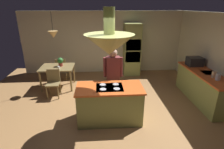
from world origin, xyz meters
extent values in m
plane|color=#9E7042|center=(0.00, 0.00, 0.00)|extent=(8.16, 8.16, 0.00)
cube|color=beige|center=(0.00, 3.45, 1.27)|extent=(6.80, 0.10, 2.55)
cube|color=#8C934C|center=(0.00, -0.20, 0.43)|extent=(1.54, 0.76, 0.87)
cube|color=#E05B23|center=(0.00, -0.20, 0.89)|extent=(1.60, 0.82, 0.04)
cube|color=black|center=(0.00, -0.20, 0.90)|extent=(0.64, 0.52, 0.01)
cylinder|color=#B2B2B7|center=(-0.16, -0.33, 0.92)|extent=(0.15, 0.15, 0.02)
cylinder|color=#B2B2B7|center=(0.16, -0.33, 0.92)|extent=(0.15, 0.15, 0.02)
cylinder|color=#B2B2B7|center=(-0.16, -0.07, 0.92)|extent=(0.15, 0.15, 0.02)
cylinder|color=#B2B2B7|center=(0.16, -0.07, 0.92)|extent=(0.15, 0.15, 0.02)
cube|color=#8C934C|center=(2.84, 0.60, 0.43)|extent=(0.62, 2.23, 0.87)
cube|color=#E05B23|center=(2.84, 0.60, 0.89)|extent=(0.66, 2.27, 0.04)
cube|color=#B2B2B7|center=(3.00, 0.60, 0.83)|extent=(0.48, 0.36, 0.16)
cube|color=#8C934C|center=(1.10, 3.05, 1.05)|extent=(0.66, 0.62, 2.10)
cube|color=black|center=(1.10, 2.76, 1.30)|extent=(0.60, 0.04, 0.44)
cube|color=black|center=(1.10, 2.76, 0.82)|extent=(0.60, 0.04, 0.44)
cube|color=olive|center=(-1.70, 1.90, 0.74)|extent=(1.11, 0.90, 0.04)
cylinder|color=olive|center=(-2.20, 1.51, 0.36)|extent=(0.06, 0.06, 0.72)
cylinder|color=olive|center=(-1.20, 1.51, 0.36)|extent=(0.06, 0.06, 0.72)
cylinder|color=olive|center=(-2.20, 2.29, 0.36)|extent=(0.06, 0.06, 0.72)
cylinder|color=olive|center=(-1.20, 2.29, 0.36)|extent=(0.06, 0.06, 0.72)
cylinder|color=tan|center=(0.04, 0.48, 0.41)|extent=(0.14, 0.14, 0.83)
cylinder|color=tan|center=(0.22, 0.48, 0.41)|extent=(0.14, 0.14, 0.83)
cube|color=brown|center=(0.13, 0.48, 1.15)|extent=(0.36, 0.22, 0.64)
cylinder|color=brown|center=(-0.09, 0.48, 1.18)|extent=(0.09, 0.09, 0.54)
cylinder|color=brown|center=(0.35, 0.48, 1.18)|extent=(0.09, 0.09, 0.54)
sphere|color=tan|center=(0.13, 0.48, 1.57)|extent=(0.22, 0.22, 0.22)
cone|color=#8C934C|center=(0.00, -0.20, 1.93)|extent=(1.10, 1.10, 0.45)
cylinder|color=#8C934C|center=(0.00, -0.20, 2.43)|extent=(0.24, 0.24, 0.55)
cone|color=#E0B266|center=(-1.70, 1.90, 1.86)|extent=(0.32, 0.32, 0.22)
cylinder|color=black|center=(-1.70, 1.90, 2.27)|extent=(0.01, 0.01, 0.60)
cube|color=olive|center=(-1.70, 1.15, 0.44)|extent=(0.40, 0.40, 0.04)
cube|color=olive|center=(-1.70, 1.33, 0.66)|extent=(0.40, 0.04, 0.42)
cylinder|color=olive|center=(-1.87, 0.98, 0.21)|extent=(0.04, 0.04, 0.43)
cylinder|color=olive|center=(-1.53, 0.98, 0.21)|extent=(0.04, 0.04, 0.43)
cylinder|color=olive|center=(-1.87, 1.32, 0.21)|extent=(0.04, 0.04, 0.43)
cylinder|color=olive|center=(-1.53, 1.32, 0.21)|extent=(0.04, 0.04, 0.43)
cube|color=olive|center=(-1.70, 2.65, 0.44)|extent=(0.40, 0.40, 0.04)
cube|color=olive|center=(-1.70, 2.47, 0.66)|extent=(0.40, 0.04, 0.42)
cylinder|color=olive|center=(-1.53, 2.82, 0.21)|extent=(0.04, 0.04, 0.43)
cylinder|color=olive|center=(-1.87, 2.82, 0.21)|extent=(0.04, 0.04, 0.43)
cylinder|color=olive|center=(-1.53, 2.48, 0.21)|extent=(0.04, 0.04, 0.43)
cylinder|color=olive|center=(-1.87, 2.48, 0.21)|extent=(0.04, 0.04, 0.43)
cylinder|color=#99382D|center=(-1.59, 1.97, 0.82)|extent=(0.14, 0.14, 0.12)
sphere|color=#2D722D|center=(-1.59, 1.97, 0.96)|extent=(0.20, 0.20, 0.20)
cylinder|color=white|center=(-1.60, 1.68, 0.81)|extent=(0.07, 0.07, 0.09)
cylinder|color=silver|center=(2.84, 0.04, 0.99)|extent=(0.12, 0.12, 0.17)
cylinder|color=#E0B78C|center=(2.84, 0.22, 1.00)|extent=(0.11, 0.11, 0.18)
cube|color=#232326|center=(2.84, 1.27, 1.05)|extent=(0.46, 0.36, 0.28)
camera|label=1|loc=(-0.21, -4.05, 2.72)|focal=28.60mm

